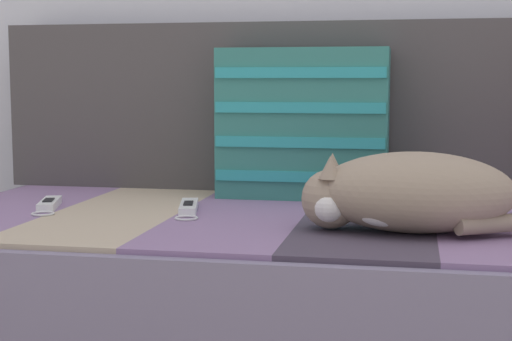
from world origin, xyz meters
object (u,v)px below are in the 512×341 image
at_px(game_remote_near, 189,208).
at_px(game_remote_far, 49,205).
at_px(sleeping_cat, 404,194).
at_px(couch, 367,306).
at_px(throw_pillow_striped, 303,124).

relative_size(game_remote_near, game_remote_far, 1.10).
relative_size(sleeping_cat, game_remote_far, 2.32).
bearing_deg(sleeping_cat, couch, 113.42).
xyz_separation_m(couch, game_remote_near, (-0.39, -0.02, 0.20)).
bearing_deg(throw_pillow_striped, sleeping_cat, -58.33).
height_order(sleeping_cat, game_remote_near, sleeping_cat).
bearing_deg(game_remote_near, couch, 3.65).
bearing_deg(game_remote_far, game_remote_near, 3.36).
relative_size(sleeping_cat, game_remote_near, 2.11).
xyz_separation_m(couch, throw_pillow_striped, (-0.17, 0.23, 0.38)).
bearing_deg(game_remote_near, throw_pillow_striped, 50.22).
xyz_separation_m(sleeping_cat, game_remote_far, (-0.78, 0.13, -0.06)).
height_order(couch, game_remote_far, game_remote_far).
bearing_deg(couch, game_remote_near, -176.35).
xyz_separation_m(sleeping_cat, game_remote_near, (-0.46, 0.14, -0.06)).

